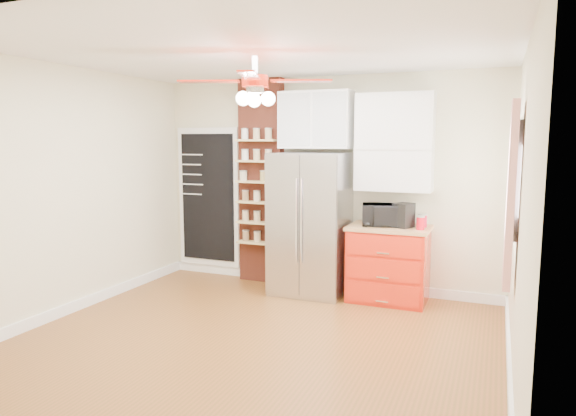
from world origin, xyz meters
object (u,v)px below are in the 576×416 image
at_px(coffee_maker, 404,215).
at_px(canister_left, 420,223).
at_px(pantry_jar_oats, 243,176).
at_px(toaster_oven, 382,215).
at_px(red_cabinet, 388,263).
at_px(ceiling_fan, 255,82).
at_px(fridge, 310,224).

bearing_deg(coffee_maker, canister_left, 1.42).
xyz_separation_m(coffee_maker, pantry_jar_oats, (-2.13, 0.11, 0.39)).
bearing_deg(toaster_oven, red_cabinet, -7.34).
xyz_separation_m(ceiling_fan, canister_left, (1.29, 1.57, -1.45)).
bearing_deg(red_cabinet, canister_left, -16.96).
distance_m(canister_left, pantry_jar_oats, 2.38).
xyz_separation_m(red_cabinet, canister_left, (0.37, -0.11, 0.52)).
xyz_separation_m(ceiling_fan, toaster_oven, (0.84, 1.67, -1.40)).
relative_size(fridge, canister_left, 12.24).
bearing_deg(red_cabinet, coffee_maker, -9.89).
height_order(coffee_maker, pantry_jar_oats, pantry_jar_oats).
relative_size(red_cabinet, pantry_jar_oats, 7.87).
xyz_separation_m(red_cabinet, ceiling_fan, (-0.92, -1.68, 1.97)).
xyz_separation_m(fridge, coffee_maker, (1.14, 0.02, 0.17)).
relative_size(fridge, toaster_oven, 3.76).
bearing_deg(canister_left, toaster_oven, 167.20).
bearing_deg(toaster_oven, coffee_maker, -18.24).
height_order(ceiling_fan, pantry_jar_oats, ceiling_fan).
bearing_deg(fridge, toaster_oven, 2.62).
height_order(ceiling_fan, coffee_maker, ceiling_fan).
distance_m(toaster_oven, canister_left, 0.47).
distance_m(fridge, toaster_oven, 0.90).
bearing_deg(ceiling_fan, red_cabinet, 61.29).
xyz_separation_m(ceiling_fan, coffee_maker, (1.09, 1.65, -1.38)).
bearing_deg(fridge, canister_left, -2.69).
height_order(toaster_oven, coffee_maker, coffee_maker).
height_order(fridge, pantry_jar_oats, fridge).
relative_size(coffee_maker, canister_left, 1.98).
bearing_deg(coffee_maker, fridge, -155.05).
bearing_deg(toaster_oven, pantry_jar_oats, 163.39).
bearing_deg(canister_left, fridge, 177.31).
height_order(fridge, toaster_oven, fridge).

